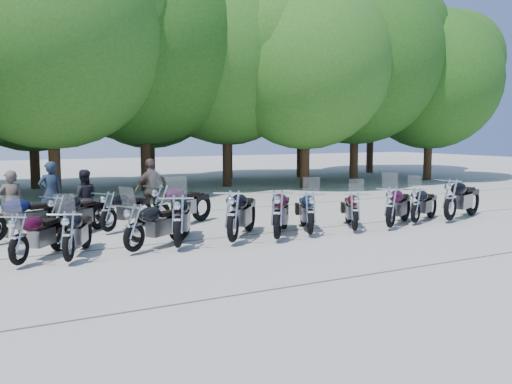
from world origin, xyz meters
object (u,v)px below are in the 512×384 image
motorcycle_5 (277,213)px  motorcycle_12 (57,215)px  rider_2 (152,190)px  motorcycle_14 (161,205)px  motorcycle_7 (355,210)px  rider_0 (11,204)px  motorcycle_0 (18,237)px  motorcycle_9 (416,204)px  rider_1 (84,199)px  motorcycle_13 (108,210)px  motorcycle_10 (451,198)px  motorcycle_4 (233,214)px  motorcycle_8 (391,206)px  rider_3 (50,194)px  motorcycle_6 (310,212)px  motorcycle_3 (178,220)px  motorcycle_1 (68,235)px  motorcycle_2 (134,226)px

motorcycle_5 → motorcycle_12: motorcycle_5 is taller
rider_2 → motorcycle_14: bearing=68.4°
motorcycle_7 → rider_0: 8.73m
motorcycle_0 → motorcycle_12: motorcycle_12 is taller
motorcycle_9 → rider_1: bearing=36.5°
motorcycle_14 → rider_1: bearing=20.9°
motorcycle_13 → motorcycle_14: (1.37, -0.09, 0.07)m
motorcycle_10 → motorcycle_5: bearing=69.0°
motorcycle_0 → motorcycle_12: size_ratio=0.97×
motorcycle_4 → motorcycle_8: bearing=-143.5°
motorcycle_7 → motorcycle_8: 1.13m
motorcycle_0 → motorcycle_7: size_ratio=1.00×
rider_2 → rider_3: size_ratio=1.02×
motorcycle_10 → motorcycle_13: 9.61m
motorcycle_0 → rider_1: 4.53m
motorcycle_6 → rider_2: 5.10m
motorcycle_13 → rider_1: bearing=-25.1°
motorcycle_0 → motorcycle_5: bearing=-145.5°
motorcycle_5 → rider_2: 4.77m
motorcycle_10 → rider_2: size_ratio=1.38×
motorcycle_14 → rider_1: (-1.73, 1.41, 0.11)m
motorcycle_7 → rider_3: bearing=-3.9°
motorcycle_3 → motorcycle_4: 1.33m
rider_3 → motorcycle_6: bearing=127.7°
motorcycle_5 → rider_2: rider_2 is taller
motorcycle_6 → motorcycle_12: (-5.65, 2.59, -0.02)m
motorcycle_1 → motorcycle_13: 3.26m
motorcycle_0 → rider_0: rider_0 is taller
motorcycle_10 → rider_3: size_ratio=1.42×
motorcycle_2 → motorcycle_4: 2.30m
motorcycle_6 → motorcycle_1: bearing=28.8°
motorcycle_13 → rider_3: 2.35m
motorcycle_14 → motorcycle_4: bearing=168.2°
motorcycle_9 → motorcycle_8: bearing=75.8°
motorcycle_4 → rider_3: 5.87m
motorcycle_8 → motorcycle_13: (-6.84, 2.97, -0.03)m
motorcycle_2 → rider_0: 4.04m
motorcycle_8 → rider_3: 9.42m
motorcycle_3 → rider_3: (-2.05, 4.76, 0.21)m
motorcycle_2 → motorcycle_12: bearing=-6.5°
motorcycle_4 → rider_0: (-4.47, 3.52, 0.12)m
motorcycle_6 → motorcycle_10: size_ratio=0.88×
motorcycle_1 → motorcycle_13: motorcycle_13 is taller
rider_2 → motorcycle_13: bearing=30.3°
motorcycle_4 → motorcycle_3: bearing=37.3°
motorcycle_1 → rider_2: rider_2 is taller
motorcycle_3 → rider_0: rider_0 is taller
motorcycle_6 → motorcycle_0: bearing=27.2°
motorcycle_1 → rider_1: bearing=-81.7°
rider_2 → motorcycle_8: bearing=126.6°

